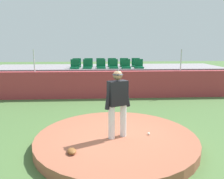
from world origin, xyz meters
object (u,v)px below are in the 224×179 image
Objects in this scene: stadium_chair_9 at (112,64)px; stadium_chair_1 at (87,66)px; stadium_chair_11 at (136,64)px; stadium_chair_0 at (75,66)px; baseball at (149,134)px; stadium_chair_4 at (126,65)px; stadium_chair_3 at (114,65)px; stadium_chair_8 at (100,64)px; stadium_chair_10 at (124,64)px; fielding_glove at (72,151)px; stadium_chair_6 at (77,64)px; pitcher at (118,99)px; stadium_chair_7 at (89,64)px; stadium_chair_5 at (139,65)px; stadium_chair_2 at (101,66)px.

stadium_chair_1 is at bearing 32.53° from stadium_chair_9.
stadium_chair_11 is (2.83, 0.91, 0.00)m from stadium_chair_1.
stadium_chair_0 is 0.68m from stadium_chair_1.
stadium_chair_4 is (0.14, 6.62, 1.27)m from baseball.
stadium_chair_1 and stadium_chair_3 have the same top height.
stadium_chair_10 is (1.40, -0.02, 0.00)m from stadium_chair_8.
stadium_chair_1 is (0.03, 7.62, 1.26)m from fielding_glove.
baseball is 0.15× the size of stadium_chair_3.
stadium_chair_3 is at bearing 32.88° from stadium_chair_11.
stadium_chair_8 is (1.38, 0.00, 0.00)m from stadium_chair_6.
stadium_chair_0 is at bearing 14.80° from stadium_chair_11.
pitcher is at bearing 82.38° from stadium_chair_10.
stadium_chair_11 is at bearing -36.40° from fielding_glove.
stadium_chair_0 is 1.00× the size of stadium_chair_6.
baseball is 7.90m from stadium_chair_7.
stadium_chair_1 is (-1.98, 6.65, 1.27)m from baseball.
pitcher is 6.80m from stadium_chair_4.
stadium_chair_1 is 1.00× the size of stadium_chair_3.
stadium_chair_11 is at bearing 51.61° from pitcher.
fielding_glove is at bearing 89.78° from stadium_chair_1.
stadium_chair_3 is (0.33, 6.76, 0.24)m from pitcher.
stadium_chair_10 is 0.71m from stadium_chair_11.
baseball is 0.15× the size of stadium_chair_0.
stadium_chair_3 is at bearing 51.33° from stadium_chair_10.
pitcher is 7.68m from stadium_chair_10.
stadium_chair_5 is at bearing 179.60° from stadium_chair_1.
stadium_chair_6 is at bearing 0.46° from stadium_chair_11.
stadium_chair_2 is 1.00× the size of stadium_chair_7.
stadium_chair_1 reaches higher than baseball.
baseball is 0.15× the size of stadium_chair_10.
stadium_chair_9 and stadium_chair_11 have the same top height.
stadium_chair_11 is (0.71, 0.94, 0.00)m from stadium_chair_4.
stadium_chair_8 is (0.75, 8.50, 1.26)m from fielding_glove.
pitcher is 3.70× the size of stadium_chair_1.
stadium_chair_0 is 2.27m from stadium_chair_9.
stadium_chair_10 is (0.72, -0.03, 0.00)m from stadium_chair_9.
pitcher is at bearing 103.03° from stadium_chair_6.
stadium_chair_7 is (-1.96, 7.54, 1.27)m from baseball.
stadium_chair_4 is at bearing -33.70° from fielding_glove.
stadium_chair_1 and stadium_chair_11 have the same top height.
fielding_glove is 8.84m from stadium_chair_10.
stadium_chair_9 is at bearing -52.00° from stadium_chair_4.
stadium_chair_5 is (3.51, -0.00, 0.00)m from stadium_chair_0.
stadium_chair_9 is at bearing 180.00° from stadium_chair_7.
stadium_chair_6 and stadium_chair_11 have the same top height.
stadium_chair_6 reaches higher than fielding_glove.
stadium_chair_1 is 1.00× the size of stadium_chair_9.
stadium_chair_11 is (3.51, 0.93, 0.00)m from stadium_chair_0.
stadium_chair_1 is at bearing 17.85° from stadium_chair_11.
stadium_chair_9 is at bearing -179.35° from stadium_chair_8.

